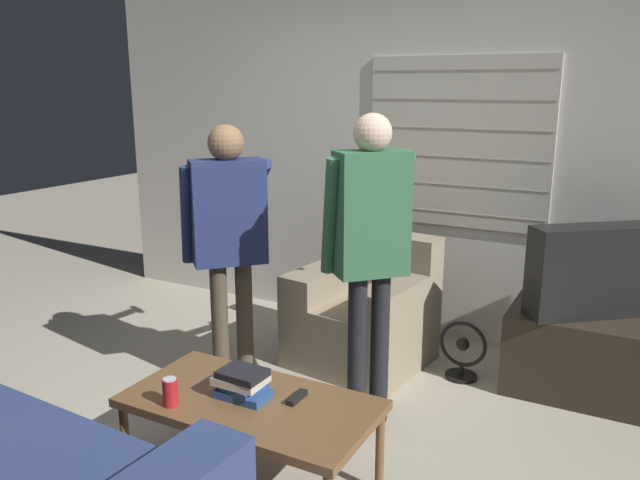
# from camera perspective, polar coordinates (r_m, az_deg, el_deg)

# --- Properties ---
(ground_plane) EXTENTS (16.00, 16.00, 0.00)m
(ground_plane) POSITION_cam_1_polar(r_m,az_deg,el_deg) (3.31, -6.34, -19.13)
(ground_plane) COLOR #B2A893
(wall_back) EXTENTS (5.20, 0.08, 2.55)m
(wall_back) POSITION_cam_1_polar(r_m,az_deg,el_deg) (4.61, 7.87, 7.34)
(wall_back) COLOR silver
(wall_back) RESTS_ON ground_plane
(armchair_beige) EXTENTS (0.88, 0.86, 0.84)m
(armchair_beige) POSITION_cam_1_polar(r_m,az_deg,el_deg) (4.18, 4.12, -6.57)
(armchair_beige) COLOR gray
(armchair_beige) RESTS_ON ground_plane
(coffee_table) EXTENTS (1.12, 0.58, 0.45)m
(coffee_table) POSITION_cam_1_polar(r_m,az_deg,el_deg) (2.88, -6.37, -14.99)
(coffee_table) COLOR brown
(coffee_table) RESTS_ON ground_plane
(tv_stand) EXTENTS (0.91, 0.58, 0.50)m
(tv_stand) POSITION_cam_1_polar(r_m,az_deg,el_deg) (4.10, 23.32, -9.51)
(tv_stand) COLOR #33281E
(tv_stand) RESTS_ON ground_plane
(tv) EXTENTS (0.76, 0.66, 0.53)m
(tv) POSITION_cam_1_polar(r_m,az_deg,el_deg) (3.93, 24.02, -2.58)
(tv) COLOR black
(tv) RESTS_ON tv_stand
(person_left_standing) EXTENTS (0.49, 0.76, 1.59)m
(person_left_standing) POSITION_cam_1_polar(r_m,az_deg,el_deg) (3.63, -8.35, 1.14)
(person_left_standing) COLOR #4C4233
(person_left_standing) RESTS_ON ground_plane
(person_right_standing) EXTENTS (0.46, 0.74, 1.67)m
(person_right_standing) POSITION_cam_1_polar(r_m,az_deg,el_deg) (3.21, 4.57, 0.33)
(person_right_standing) COLOR black
(person_right_standing) RESTS_ON ground_plane
(book_stack) EXTENTS (0.24, 0.18, 0.13)m
(book_stack) POSITION_cam_1_polar(r_m,az_deg,el_deg) (2.86, -7.13, -12.87)
(book_stack) COLOR #284C89
(book_stack) RESTS_ON coffee_table
(soda_can) EXTENTS (0.07, 0.07, 0.13)m
(soda_can) POSITION_cam_1_polar(r_m,az_deg,el_deg) (2.85, -13.53, -13.36)
(soda_can) COLOR red
(soda_can) RESTS_ON coffee_table
(spare_remote) EXTENTS (0.04, 0.13, 0.02)m
(spare_remote) POSITION_cam_1_polar(r_m,az_deg,el_deg) (2.84, -2.13, -14.18)
(spare_remote) COLOR black
(spare_remote) RESTS_ON coffee_table
(floor_fan) EXTENTS (0.30, 0.20, 0.38)m
(floor_fan) POSITION_cam_1_polar(r_m,az_deg,el_deg) (4.08, 12.88, -9.92)
(floor_fan) COLOR black
(floor_fan) RESTS_ON ground_plane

